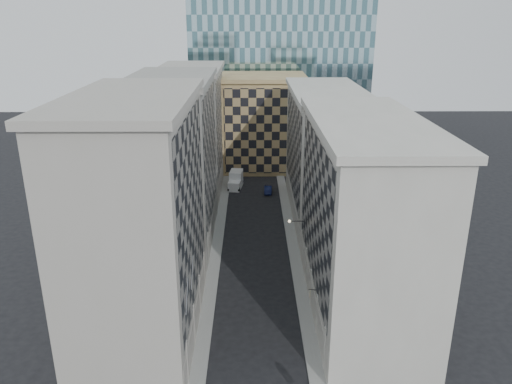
{
  "coord_description": "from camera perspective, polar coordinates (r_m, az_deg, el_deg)",
  "views": [
    {
      "loc": [
        -0.47,
        -32.37,
        30.27
      ],
      "look_at": [
        0.01,
        15.77,
        12.99
      ],
      "focal_mm": 35.0,
      "sensor_mm": 36.0,
      "label": 1
    }
  ],
  "objects": [
    {
      "name": "bldg_right_a",
      "position": [
        52.64,
        11.94,
        -2.97
      ],
      "size": [
        10.8,
        26.8,
        20.7
      ],
      "color": "#B9B5A9",
      "rests_on": "ground"
    },
    {
      "name": "bldg_left_a",
      "position": [
        48.27,
        -13.0,
        -3.25
      ],
      "size": [
        10.8,
        22.8,
        23.7
      ],
      "color": "#A49F94",
      "rests_on": "ground"
    },
    {
      "name": "dark_car",
      "position": [
        88.94,
        1.38,
        0.27
      ],
      "size": [
        1.44,
        3.8,
        1.24
      ],
      "primitive_type": "imported",
      "rotation": [
        0.0,
        0.0,
        -0.03
      ],
      "color": "#10173D",
      "rests_on": "ground"
    },
    {
      "name": "box_truck",
      "position": [
        91.79,
        -2.34,
        1.32
      ],
      "size": [
        2.78,
        5.59,
        2.95
      ],
      "rotation": [
        0.0,
        0.0,
        -0.11
      ],
      "color": "white",
      "rests_on": "ground"
    },
    {
      "name": "church_tower",
      "position": [
        114.42,
        -0.35,
        18.09
      ],
      "size": [
        7.2,
        7.2,
        51.5
      ],
      "color": "#2B2721",
      "rests_on": "ground"
    },
    {
      "name": "bldg_left_c",
      "position": [
        90.11,
        -7.24,
        7.13
      ],
      "size": [
        10.8,
        22.8,
        21.7
      ],
      "color": "#A49F94",
      "rests_on": "ground"
    },
    {
      "name": "bldg_left_b",
      "position": [
        68.85,
        -9.26,
        3.52
      ],
      "size": [
        10.8,
        22.8,
        22.7
      ],
      "color": "gray",
      "rests_on": "ground"
    },
    {
      "name": "sidewalk_east",
      "position": [
        69.53,
        4.23,
        -6.05
      ],
      "size": [
        1.5,
        100.0,
        0.15
      ],
      "primitive_type": "cube",
      "color": "gray",
      "rests_on": "ground"
    },
    {
      "name": "sidewalk_west",
      "position": [
        69.46,
        -4.48,
        -6.08
      ],
      "size": [
        1.5,
        100.0,
        0.15
      ],
      "primitive_type": "cube",
      "color": "gray",
      "rests_on": "ground"
    },
    {
      "name": "bracket_lamp",
      "position": [
        61.49,
        4.01,
        -3.35
      ],
      "size": [
        1.98,
        0.36,
        0.36
      ],
      "color": "black",
      "rests_on": "ground"
    },
    {
      "name": "tan_block",
      "position": [
        102.44,
        0.84,
        8.01
      ],
      "size": [
        16.8,
        14.8,
        18.8
      ],
      "color": "#A17C55",
      "rests_on": "ground"
    },
    {
      "name": "flagpoles_left",
      "position": [
        44.7,
        -7.59,
        -10.33
      ],
      "size": [
        0.1,
        6.33,
        2.33
      ],
      "color": "gray",
      "rests_on": "ground"
    },
    {
      "name": "bldg_right_b",
      "position": [
        77.96,
        7.86,
        4.37
      ],
      "size": [
        10.8,
        28.8,
        19.7
      ],
      "color": "#B9B5A9",
      "rests_on": "ground"
    },
    {
      "name": "shop_sign",
      "position": [
        51.31,
        6.23,
        -11.39
      ],
      "size": [
        0.8,
        0.7,
        0.78
      ],
      "rotation": [
        0.0,
        0.0,
        -0.18
      ],
      "color": "black",
      "rests_on": "ground"
    }
  ]
}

